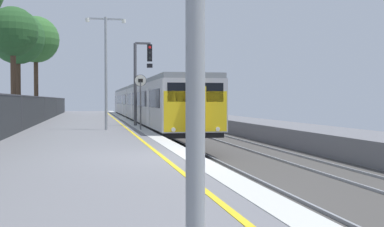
# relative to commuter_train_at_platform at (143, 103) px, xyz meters

# --- Properties ---
(ground) EXTENTS (17.40, 110.00, 1.21)m
(ground) POSITION_rel_commuter_train_at_platform_xyz_m (0.54, -27.66, -1.88)
(ground) COLOR slate
(commuter_train_at_platform) EXTENTS (2.83, 41.41, 3.81)m
(commuter_train_at_platform) POSITION_rel_commuter_train_at_platform_xyz_m (0.00, 0.00, 0.00)
(commuter_train_at_platform) COLOR #B7B7BC
(commuter_train_at_platform) RESTS_ON ground
(signal_gantry) EXTENTS (1.10, 0.24, 4.88)m
(signal_gantry) POSITION_rel_commuter_train_at_platform_xyz_m (-1.47, -11.85, 1.79)
(signal_gantry) COLOR #47474C
(signal_gantry) RESTS_ON ground
(speed_limit_sign) EXTENTS (0.59, 0.08, 2.77)m
(speed_limit_sign) POSITION_rel_commuter_train_at_platform_xyz_m (-1.85, -15.91, 0.50)
(speed_limit_sign) COLOR #59595B
(speed_limit_sign) RESTS_ON ground
(platform_lamp_mid) EXTENTS (2.00, 0.20, 5.67)m
(platform_lamp_mid) POSITION_rel_commuter_train_at_platform_xyz_m (-3.54, -15.48, 2.08)
(platform_lamp_mid) COLOR #93999E
(platform_lamp_mid) RESTS_ON ground
(background_tree_left) EXTENTS (4.11, 4.11, 8.94)m
(background_tree_left) POSITION_rel_commuter_train_at_platform_xyz_m (-9.06, 4.61, 5.50)
(background_tree_left) COLOR #473323
(background_tree_left) RESTS_ON ground
(background_tree_right) EXTENTS (3.21, 3.21, 7.56)m
(background_tree_right) POSITION_rel_commuter_train_at_platform_xyz_m (-9.17, -7.17, 4.57)
(background_tree_right) COLOR #473323
(background_tree_right) RESTS_ON ground
(background_tree_back) EXTENTS (4.14, 4.14, 8.42)m
(background_tree_back) POSITION_rel_commuter_train_at_platform_xyz_m (-9.94, -0.81, 4.93)
(background_tree_back) COLOR #473323
(background_tree_back) RESTS_ON ground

